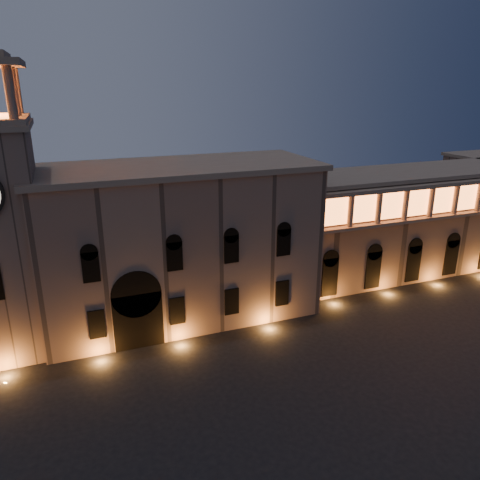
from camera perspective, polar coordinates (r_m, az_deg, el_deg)
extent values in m
plane|color=black|center=(39.70, 4.52, -22.14)|extent=(160.00, 160.00, 0.00)
cube|color=#7A5F50|center=(53.18, -7.33, -0.58)|extent=(30.00, 12.00, 17.00)
cube|color=#89725E|center=(50.97, -7.74, 8.80)|extent=(30.80, 12.80, 0.60)
cube|color=black|center=(49.50, -12.39, -9.36)|extent=(5.00, 1.40, 6.00)
cylinder|color=black|center=(48.18, -12.63, -6.21)|extent=(5.00, 1.40, 5.00)
cube|color=orange|center=(49.42, -12.33, -9.67)|extent=(4.20, 0.20, 5.00)
cylinder|color=#89725E|center=(44.27, -26.22, 15.82)|extent=(0.76, 0.76, 4.20)
cylinder|color=#89725E|center=(51.85, -25.59, 16.06)|extent=(0.76, 0.76, 4.20)
cylinder|color=#89725E|center=(48.06, -25.88, 15.95)|extent=(0.76, 0.76, 4.20)
cube|color=brown|center=(70.78, 20.08, 2.04)|extent=(40.00, 10.00, 14.00)
cube|color=#89725E|center=(69.19, 20.75, 7.80)|extent=(40.60, 10.60, 0.50)
cube|color=#89725E|center=(66.31, 23.33, 2.63)|extent=(40.00, 1.20, 0.40)
cube|color=#89725E|center=(65.37, 23.82, 6.25)|extent=(40.00, 1.40, 0.50)
cube|color=orange|center=(66.18, 23.25, 4.59)|extent=(38.00, 0.15, 3.60)
cylinder|color=#89725E|center=(54.96, 9.88, 3.21)|extent=(0.70, 0.70, 4.00)
cylinder|color=#89725E|center=(57.06, 13.35, 3.55)|extent=(0.70, 0.70, 4.00)
cylinder|color=#89725E|center=(59.35, 16.57, 3.86)|extent=(0.70, 0.70, 4.00)
cylinder|color=#89725E|center=(61.81, 19.55, 4.13)|extent=(0.70, 0.70, 4.00)
cylinder|color=#89725E|center=(64.43, 22.29, 4.36)|extent=(0.70, 0.70, 4.00)
cylinder|color=#89725E|center=(67.19, 24.81, 4.57)|extent=(0.70, 0.70, 4.00)
cylinder|color=#89725E|center=(70.07, 27.14, 4.76)|extent=(0.70, 0.70, 4.00)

